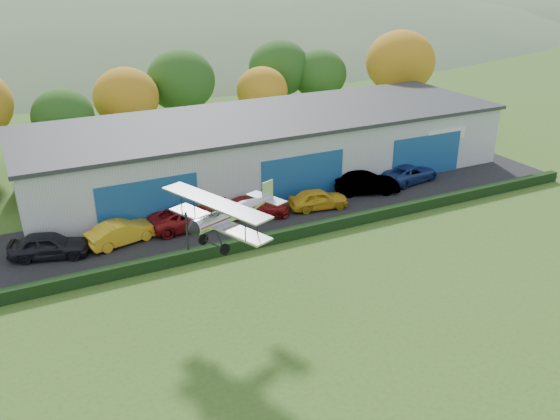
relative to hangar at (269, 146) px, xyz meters
name	(u,v)px	position (x,y,z in m)	size (l,w,h in m)	color
ground	(443,390)	(-5.00, -27.98, -2.66)	(300.00, 300.00, 0.00)	#365B1D
apron	(285,208)	(-2.00, -6.98, -2.63)	(48.00, 9.00, 0.05)	black
hedge	(317,228)	(-2.00, -11.78, -2.26)	(46.00, 0.60, 0.80)	black
hangar	(269,146)	(0.00, 0.00, 0.00)	(40.60, 12.60, 5.30)	#B2B7BC
tree_belt	(174,88)	(-4.15, 12.64, 2.95)	(75.70, 13.22, 10.12)	#3D2614
distant_hills	(38,92)	(-9.38, 112.02, -15.70)	(430.00, 196.00, 56.00)	#4C6642
car_0	(49,245)	(-18.77, -7.35, -1.78)	(1.94, 4.83, 1.64)	black
car_1	(122,232)	(-14.24, -7.42, -1.83)	(1.63, 4.68, 1.54)	gold
car_2	(190,217)	(-9.52, -7.08, -1.84)	(2.55, 5.53, 1.54)	maroon
car_3	(255,207)	(-4.60, -7.30, -1.90)	(1.98, 4.88, 1.42)	maroon
car_4	(318,199)	(0.13, -8.17, -1.85)	(1.79, 4.44, 1.51)	gold
car_5	(367,183)	(5.11, -7.24, -1.77)	(1.77, 5.06, 1.67)	gray
car_6	(411,173)	(9.94, -6.65, -1.90)	(2.36, 5.12, 1.42)	navy
biplane	(228,213)	(-10.66, -17.50, 2.81)	(6.06, 6.81, 2.58)	silver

